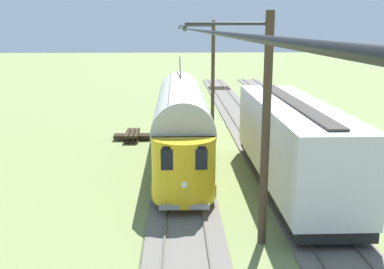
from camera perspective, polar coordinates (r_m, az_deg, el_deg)
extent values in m
plane|color=olive|center=(23.77, 10.60, -4.26)|extent=(220.00, 220.00, 0.00)
cube|color=#666059|center=(25.27, 21.49, -3.80)|extent=(2.80, 80.00, 0.10)
cube|color=#59544C|center=(24.97, 20.00, -3.66)|extent=(0.07, 80.00, 0.08)
cube|color=#59544C|center=(25.54, 22.99, -3.55)|extent=(0.07, 80.00, 0.08)
cube|color=#2D2316|center=(55.44, 8.40, 6.07)|extent=(2.50, 0.24, 0.08)
cube|color=#2D2316|center=(54.81, 8.53, 5.98)|extent=(2.50, 0.24, 0.08)
cube|color=#2D2316|center=(54.17, 8.65, 5.89)|extent=(2.50, 0.24, 0.08)
cube|color=#2D2316|center=(53.54, 8.78, 5.80)|extent=(2.50, 0.24, 0.08)
cube|color=#2D2316|center=(52.91, 8.91, 5.70)|extent=(2.50, 0.24, 0.08)
cube|color=#666059|center=(23.75, 10.60, -4.14)|extent=(2.80, 80.00, 0.10)
cube|color=#59544C|center=(23.58, 8.91, -3.97)|extent=(0.07, 80.00, 0.08)
cube|color=#59544C|center=(23.89, 12.29, -3.89)|extent=(0.07, 80.00, 0.08)
cube|color=#2D2316|center=(54.77, 3.34, 6.10)|extent=(2.50, 0.24, 0.08)
cube|color=#2D2316|center=(54.12, 3.41, 6.01)|extent=(2.50, 0.24, 0.08)
cube|color=#2D2316|center=(53.48, 3.48, 5.92)|extent=(2.50, 0.24, 0.08)
cube|color=#2D2316|center=(52.84, 3.54, 5.83)|extent=(2.50, 0.24, 0.08)
cube|color=#2D2316|center=(52.20, 3.61, 5.73)|extent=(2.50, 0.24, 0.08)
cube|color=#666059|center=(23.18, -1.29, -4.35)|extent=(2.80, 80.00, 0.10)
cube|color=#59544C|center=(23.16, -3.07, -4.15)|extent=(0.07, 80.00, 0.08)
cube|color=#59544C|center=(23.18, 0.48, -4.12)|extent=(0.07, 80.00, 0.08)
cube|color=#2D2316|center=(54.52, -1.80, 6.08)|extent=(2.50, 0.24, 0.08)
cube|color=#2D2316|center=(53.88, -1.80, 5.99)|extent=(2.50, 0.24, 0.08)
cube|color=#2D2316|center=(53.23, -1.79, 5.90)|extent=(2.50, 0.24, 0.08)
cube|color=#2D2316|center=(52.59, -1.79, 5.81)|extent=(2.50, 0.24, 0.08)
cube|color=#2D2316|center=(51.94, -1.78, 5.71)|extent=(2.50, 0.24, 0.08)
cube|color=gold|center=(24.39, -1.35, -1.84)|extent=(2.65, 13.14, 0.55)
cube|color=gold|center=(24.20, -1.36, -0.12)|extent=(2.55, 13.14, 0.95)
cube|color=gold|center=(23.98, -1.38, 2.20)|extent=(2.55, 13.14, 1.05)
cylinder|color=#B7B7B2|center=(23.89, -1.38, 3.43)|extent=(2.65, 12.88, 2.65)
cylinder|color=gold|center=(17.85, -1.08, -4.29)|extent=(2.55, 2.55, 2.55)
cylinder|color=gold|center=(30.53, -1.53, 3.22)|extent=(2.55, 2.55, 2.55)
cube|color=black|center=(16.47, -1.02, -2.14)|extent=(1.63, 0.08, 0.36)
cube|color=black|center=(16.52, -1.01, -3.22)|extent=(1.73, 0.06, 0.80)
cube|color=black|center=(24.00, -4.47, 2.17)|extent=(0.04, 11.04, 0.80)
cube|color=black|center=(24.03, 1.71, 2.22)|extent=(0.04, 11.04, 0.80)
cylinder|color=silver|center=(16.74, -0.99, -6.42)|extent=(0.24, 0.06, 0.24)
cube|color=gray|center=(17.14, -0.98, -9.26)|extent=(1.94, 0.12, 0.20)
cylinder|color=black|center=(28.10, -1.53, 8.63)|extent=(0.07, 5.03, 1.00)
cylinder|color=black|center=(20.41, -3.21, -5.37)|extent=(0.10, 0.76, 0.76)
cylinder|color=black|center=(20.43, 0.84, -5.33)|extent=(0.10, 0.76, 0.76)
cylinder|color=black|center=(28.50, -2.91, 0.11)|extent=(0.10, 0.76, 0.76)
cylinder|color=black|center=(28.51, -0.03, 0.14)|extent=(0.10, 0.76, 0.76)
cube|color=silver|center=(20.42, 12.64, -0.51)|extent=(2.90, 12.39, 3.20)
cube|color=#332D28|center=(20.09, 12.88, 4.09)|extent=(0.70, 11.15, 0.08)
cube|color=black|center=(20.92, 12.38, -5.29)|extent=(2.70, 12.39, 0.36)
cube|color=black|center=(20.90, 16.53, -1.14)|extent=(0.06, 2.20, 2.56)
cylinder|color=black|center=(25.09, 11.56, -1.92)|extent=(0.10, 0.84, 0.84)
cylinder|color=black|center=(24.79, 8.33, -1.98)|extent=(0.10, 0.84, 0.84)
cylinder|color=black|center=(17.24, 18.32, -9.58)|extent=(0.10, 0.84, 0.84)
cylinder|color=black|center=(16.81, 13.66, -9.87)|extent=(0.10, 0.84, 0.84)
cylinder|color=#423323|center=(34.78, 2.69, 8.03)|extent=(0.28, 0.28, 7.68)
cylinder|color=#2D2D2D|center=(34.54, 0.54, 13.71)|extent=(2.60, 0.10, 0.10)
sphere|color=#334733|center=(34.50, -1.68, 13.46)|extent=(0.16, 0.16, 0.16)
cylinder|color=#423323|center=(14.57, 9.40, 0.15)|extent=(0.28, 0.28, 7.68)
cylinder|color=#2D2D2D|center=(13.98, 4.56, 13.94)|extent=(2.60, 0.10, 0.10)
sphere|color=#334733|center=(13.89, -0.93, 13.37)|extent=(0.16, 0.16, 0.16)
cylinder|color=black|center=(13.89, -0.93, 13.37)|extent=(0.03, 45.22, 0.03)
cylinder|color=black|center=(34.54, 0.54, 13.71)|extent=(2.60, 0.02, 0.02)
cylinder|color=black|center=(35.11, 16.84, 2.08)|extent=(0.08, 0.08, 1.10)
cylinder|color=red|center=(34.99, 16.91, 3.16)|extent=(0.30, 0.30, 0.03)
cylinder|color=#262626|center=(35.09, 16.54, 1.76)|extent=(0.33, 0.04, 0.54)
cube|color=#2D2316|center=(29.38, -7.03, -0.51)|extent=(0.24, 2.40, 0.18)
cube|color=#2D2316|center=(29.41, -7.61, -0.51)|extent=(0.24, 2.40, 0.18)
cube|color=#2D2316|center=(29.44, -8.19, -0.52)|extent=(0.24, 2.40, 0.18)
cube|color=#2D2316|center=(29.66, -7.57, -0.03)|extent=(2.40, 0.24, 0.18)
cube|color=#2D2316|center=(29.37, -7.62, -0.17)|extent=(2.40, 0.24, 0.18)
cube|color=#2D2316|center=(29.08, -7.67, -0.31)|extent=(2.40, 0.24, 0.18)
cube|color=#2D2316|center=(29.30, -7.05, 0.18)|extent=(0.24, 2.40, 0.18)
cube|color=#2D2316|center=(29.33, -7.63, 0.17)|extent=(0.24, 2.40, 0.18)
cube|color=#2D2316|center=(29.36, -8.21, 0.16)|extent=(0.24, 2.40, 0.18)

